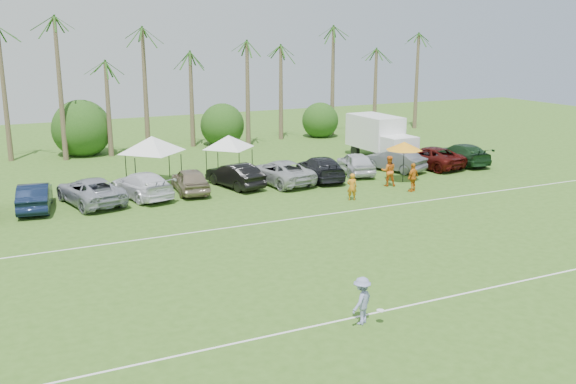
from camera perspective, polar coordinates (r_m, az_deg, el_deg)
name	(u,v)px	position (r m, az deg, el deg)	size (l,w,h in m)	color
ground	(438,329)	(22.80, 13.15, -11.79)	(120.00, 120.00, 0.00)	#39621D
field_lines	(324,257)	(28.93, 3.24, -5.76)	(80.00, 12.10, 0.01)	white
palm_tree_3	(47,28)	(54.07, -20.64, 13.45)	(2.40, 2.40, 11.90)	brown
palm_tree_4	(103,62)	(54.64, -16.16, 11.07)	(2.40, 2.40, 8.90)	brown
palm_tree_5	(151,50)	(55.43, -12.06, 12.24)	(2.40, 2.40, 9.90)	brown
palm_tree_6	(197,39)	(56.50, -8.06, 13.31)	(2.40, 2.40, 10.90)	brown
palm_tree_7	(241,29)	(57.84, -4.19, 14.26)	(2.40, 2.40, 11.90)	brown
palm_tree_8	(292,58)	(59.90, 0.40, 11.82)	(2.40, 2.40, 8.90)	brown
palm_tree_9	(340,48)	(62.22, 4.65, 12.66)	(2.40, 2.40, 9.90)	brown
palm_tree_10	(385,38)	(64.86, 8.60, 13.36)	(2.40, 2.40, 10.90)	brown
palm_tree_11	(419,29)	(67.17, 11.54, 13.99)	(2.40, 2.40, 11.90)	brown
bush_tree_1	(80,132)	(55.86, -17.97, 5.12)	(4.00, 4.00, 4.00)	brown
bush_tree_2	(218,123)	(58.62, -6.24, 6.11)	(4.00, 4.00, 4.00)	brown
bush_tree_3	(316,117)	(62.62, 2.48, 6.68)	(4.00, 4.00, 4.00)	brown
sideline_player_a	(352,187)	(38.42, 5.70, 0.46)	(0.60, 0.39, 1.64)	orange
sideline_player_b	(389,171)	(42.30, 8.93, 1.86)	(0.97, 0.76, 2.00)	orange
sideline_player_c	(413,177)	(41.08, 11.05, 1.29)	(1.07, 0.45, 1.83)	orange
box_truck	(381,137)	(51.10, 8.25, 4.90)	(2.68, 6.62, 3.38)	white
canopy_tent_left	(152,136)	(42.99, -12.04, 4.88)	(4.58, 4.58, 3.71)	black
canopy_tent_right	(228,135)	(45.49, -5.32, 5.04)	(3.94, 3.94, 3.19)	black
market_umbrella	(404,146)	(43.39, 10.30, 4.05)	(2.44, 2.44, 2.72)	black
frisbee_player	(362,301)	(22.43, 6.58, -9.57)	(1.34, 1.10, 1.69)	#868BBE
parked_car_1	(35,196)	(38.87, -21.59, -0.37)	(1.66, 4.75, 1.56)	black
parked_car_2	(90,191)	(39.18, -17.17, 0.10)	(2.60, 5.63, 1.56)	#989AA7
parked_car_3	(141,185)	(39.89, -12.89, 0.62)	(2.19, 5.39, 1.56)	white
parked_car_4	(190,180)	(40.59, -8.69, 1.04)	(1.85, 4.59, 1.56)	gray
parked_car_5	(235,175)	(41.66, -4.74, 1.49)	(1.66, 4.75, 1.56)	black
parked_car_6	(280,172)	(42.52, -0.75, 1.80)	(2.60, 5.63, 1.56)	#ABADAF
parked_car_7	(320,168)	(43.82, 2.89, 2.15)	(2.19, 5.39, 1.56)	black
parked_car_8	(356,163)	(45.66, 6.02, 2.57)	(1.85, 4.59, 1.56)	silver
parked_car_9	(394,160)	(47.06, 9.38, 2.80)	(1.66, 4.75, 1.56)	slate
parked_car_10	(428,157)	(48.78, 12.38, 3.06)	(2.60, 5.63, 1.56)	#450D0A
parked_car_11	(461,154)	(50.63, 15.16, 3.29)	(2.19, 5.39, 1.56)	#173619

